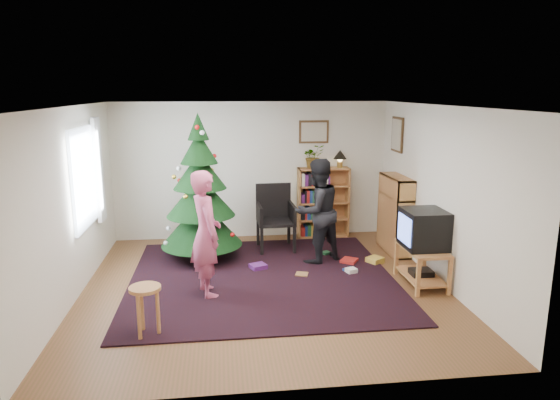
{
  "coord_description": "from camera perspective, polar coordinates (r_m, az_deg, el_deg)",
  "views": [
    {
      "loc": [
        -0.57,
        -6.57,
        2.71
      ],
      "look_at": [
        0.3,
        0.63,
        1.1
      ],
      "focal_mm": 32.0,
      "sensor_mm": 36.0,
      "label": 1
    }
  ],
  "objects": [
    {
      "name": "rug",
      "position": [
        7.4,
        -2.03,
        -8.88
      ],
      "size": [
        3.8,
        3.6,
        0.02
      ],
      "primitive_type": "cube",
      "color": "black",
      "rests_on": "floor"
    },
    {
      "name": "wall_back",
      "position": [
        9.2,
        -3.27,
        3.38
      ],
      "size": [
        5.0,
        0.02,
        2.5
      ],
      "primitive_type": "cube",
      "color": "silver",
      "rests_on": "floor"
    },
    {
      "name": "wall_front",
      "position": [
        4.36,
        1.04,
        -7.04
      ],
      "size": [
        5.0,
        0.02,
        2.5
      ],
      "primitive_type": "cube",
      "color": "silver",
      "rests_on": "floor"
    },
    {
      "name": "window_pane",
      "position": [
        7.51,
        -21.47,
        2.38
      ],
      "size": [
        0.04,
        1.2,
        1.4
      ],
      "primitive_type": "cube",
      "color": "silver",
      "rests_on": "wall_left"
    },
    {
      "name": "curtain",
      "position": [
        8.17,
        -20.01,
        3.26
      ],
      "size": [
        0.06,
        0.35,
        1.6
      ],
      "primitive_type": "cube",
      "color": "white",
      "rests_on": "wall_left"
    },
    {
      "name": "table_lamp",
      "position": [
        9.25,
        6.88,
        5.05
      ],
      "size": [
        0.25,
        0.25,
        0.33
      ],
      "color": "#A57F33",
      "rests_on": "bookshelf_back"
    },
    {
      "name": "stool",
      "position": [
        5.82,
        -15.13,
        -10.75
      ],
      "size": [
        0.35,
        0.35,
        0.59
      ],
      "color": "#B58040",
      "rests_on": "floor"
    },
    {
      "name": "bookshelf_right",
      "position": [
        8.64,
        13.01,
        -1.5
      ],
      "size": [
        0.3,
        0.95,
        1.3
      ],
      "rotation": [
        0.0,
        0.0,
        1.57
      ],
      "color": "#B58040",
      "rests_on": "floor"
    },
    {
      "name": "potted_plant",
      "position": [
        9.14,
        3.82,
        5.0
      ],
      "size": [
        0.45,
        0.4,
        0.43
      ],
      "primitive_type": "imported",
      "rotation": [
        0.0,
        0.0,
        0.19
      ],
      "color": "gray",
      "rests_on": "bookshelf_back"
    },
    {
      "name": "crt_tv",
      "position": [
        7.22,
        16.11,
        -3.18
      ],
      "size": [
        0.57,
        0.61,
        0.53
      ],
      "color": "black",
      "rests_on": "tv_stand"
    },
    {
      "name": "picture_right",
      "position": [
        8.89,
        13.26,
        7.29
      ],
      "size": [
        0.03,
        0.5,
        0.6
      ],
      "color": "#4C3319",
      "rests_on": "wall_right"
    },
    {
      "name": "person_standing",
      "position": [
        6.66,
        -8.48,
        -3.84
      ],
      "size": [
        0.58,
        0.71,
        1.7
      ],
      "primitive_type": "imported",
      "rotation": [
        0.0,
        0.0,
        1.88
      ],
      "color": "#B7496C",
      "rests_on": "rug"
    },
    {
      "name": "christmas_tree",
      "position": [
        8.04,
        -9.06,
        -0.02
      ],
      "size": [
        1.3,
        1.3,
        2.36
      ],
      "rotation": [
        0.0,
        0.0,
        0.28
      ],
      "color": "#3F2816",
      "rests_on": "rug"
    },
    {
      "name": "bookshelf_back",
      "position": [
        9.33,
        4.95,
        -0.18
      ],
      "size": [
        0.95,
        0.3,
        1.3
      ],
      "color": "#B58040",
      "rests_on": "floor"
    },
    {
      "name": "floor_clutter",
      "position": [
        7.87,
        5.79,
        -7.37
      ],
      "size": [
        2.07,
        1.1,
        0.08
      ],
      "color": "#A51E19",
      "rests_on": "rug"
    },
    {
      "name": "ceiling",
      "position": [
        6.59,
        -1.97,
        10.7
      ],
      "size": [
        5.0,
        5.0,
        0.0
      ],
      "primitive_type": "plane",
      "rotation": [
        3.14,
        0.0,
        0.0
      ],
      "color": "white",
      "rests_on": "wall_back"
    },
    {
      "name": "wall_right",
      "position": [
        7.4,
        17.79,
        0.54
      ],
      "size": [
        0.02,
        5.0,
        2.5
      ],
      "primitive_type": "cube",
      "color": "silver",
      "rests_on": "floor"
    },
    {
      "name": "tv_stand",
      "position": [
        7.36,
        15.9,
        -6.87
      ],
      "size": [
        0.5,
        0.9,
        0.55
      ],
      "color": "#B58040",
      "rests_on": "floor"
    },
    {
      "name": "person_by_chair",
      "position": [
        7.88,
        4.27,
        -1.29
      ],
      "size": [
        1.01,
        0.94,
        1.67
      ],
      "primitive_type": "imported",
      "rotation": [
        0.0,
        0.0,
        3.63
      ],
      "color": "black",
      "rests_on": "rug"
    },
    {
      "name": "wall_left",
      "position": [
        7.0,
        -22.74,
        -0.5
      ],
      "size": [
        0.02,
        5.0,
        2.5
      ],
      "primitive_type": "cube",
      "color": "silver",
      "rests_on": "floor"
    },
    {
      "name": "picture_back",
      "position": [
        9.24,
        3.89,
        7.78
      ],
      "size": [
        0.55,
        0.03,
        0.42
      ],
      "color": "#4C3319",
      "rests_on": "wall_back"
    },
    {
      "name": "armchair",
      "position": [
        8.61,
        -0.58,
        -1.6
      ],
      "size": [
        0.63,
        0.63,
        1.12
      ],
      "rotation": [
        0.0,
        0.0,
        0.04
      ],
      "color": "black",
      "rests_on": "rug"
    },
    {
      "name": "floor",
      "position": [
        7.13,
        -1.82,
        -9.83
      ],
      "size": [
        5.0,
        5.0,
        0.0
      ],
      "primitive_type": "plane",
      "color": "brown",
      "rests_on": "ground"
    }
  ]
}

